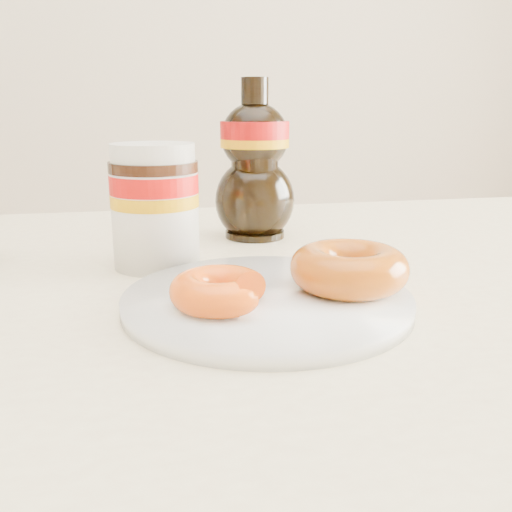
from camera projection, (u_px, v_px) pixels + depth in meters
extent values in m
cube|color=#FBEEBF|center=(192.00, 305.00, 0.58)|extent=(1.40, 0.90, 0.04)
cylinder|color=#C6B28C|center=(489.00, 398.00, 1.15)|extent=(0.06, 0.06, 0.71)
cylinder|color=white|center=(267.00, 300.00, 0.52)|extent=(0.26, 0.26, 0.01)
torus|color=white|center=(267.00, 299.00, 0.52)|extent=(0.26, 0.26, 0.01)
torus|color=#FA600E|center=(219.00, 290.00, 0.48)|extent=(0.10, 0.10, 0.03)
torus|color=#AF5B0B|center=(349.00, 268.00, 0.53)|extent=(0.13, 0.13, 0.04)
cylinder|color=white|center=(156.00, 216.00, 0.64)|extent=(0.10, 0.10, 0.11)
cylinder|color=#990705|center=(154.00, 183.00, 0.63)|extent=(0.10, 0.10, 0.02)
cylinder|color=#D89905|center=(155.00, 200.00, 0.63)|extent=(0.10, 0.10, 0.01)
cylinder|color=black|center=(153.00, 167.00, 0.62)|extent=(0.10, 0.10, 0.01)
cylinder|color=white|center=(153.00, 154.00, 0.62)|extent=(0.09, 0.09, 0.02)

